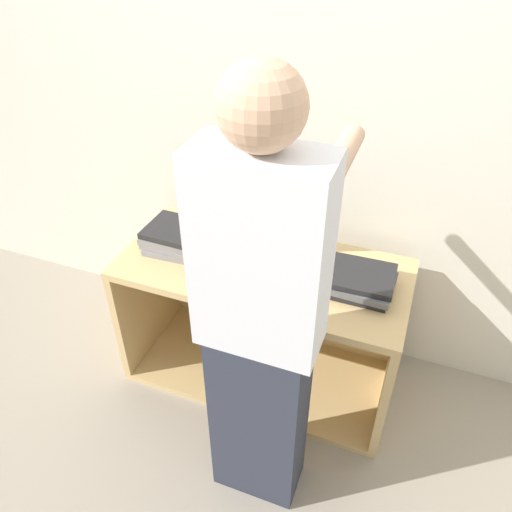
{
  "coord_description": "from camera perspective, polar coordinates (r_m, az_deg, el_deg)",
  "views": [
    {
      "loc": [
        0.58,
        -1.34,
        2.06
      ],
      "look_at": [
        0.0,
        0.21,
        0.82
      ],
      "focal_mm": 35.0,
      "sensor_mm": 36.0,
      "label": 1
    }
  ],
  "objects": [
    {
      "name": "laptop_stack_right",
      "position": [
        2.11,
        10.68,
        -2.61
      ],
      "size": [
        0.37,
        0.25,
        0.08
      ],
      "color": "#232326",
      "rests_on": "cart"
    },
    {
      "name": "laptop_open",
      "position": [
        2.21,
        1.26,
        0.53
      ],
      "size": [
        0.35,
        0.29,
        0.24
      ],
      "color": "gray",
      "rests_on": "cart"
    },
    {
      "name": "ground_plane",
      "position": [
        2.52,
        -1.75,
        -17.78
      ],
      "size": [
        12.0,
        12.0,
        0.0
      ],
      "primitive_type": "plane",
      "color": "#9E9384"
    },
    {
      "name": "wall_back",
      "position": [
        2.28,
        4.51,
        14.72
      ],
      "size": [
        8.0,
        0.05,
        2.4
      ],
      "color": "silver",
      "rests_on": "ground_plane"
    },
    {
      "name": "person",
      "position": [
        1.65,
        0.55,
        -8.23
      ],
      "size": [
        0.4,
        0.53,
        1.75
      ],
      "color": "#2D3342",
      "rests_on": "ground_plane"
    },
    {
      "name": "laptop_stack_left",
      "position": [
        2.3,
        -8.12,
        1.92
      ],
      "size": [
        0.38,
        0.25,
        0.11
      ],
      "color": "gray",
      "rests_on": "cart"
    },
    {
      "name": "cart",
      "position": [
        2.48,
        1.31,
        -6.61
      ],
      "size": [
        1.29,
        0.59,
        0.7
      ],
      "color": "tan",
      "rests_on": "ground_plane"
    }
  ]
}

